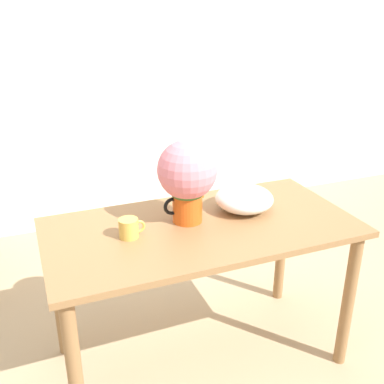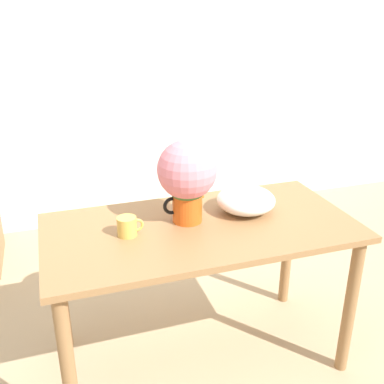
% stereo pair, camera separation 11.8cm
% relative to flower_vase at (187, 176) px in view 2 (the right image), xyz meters
% --- Properties ---
extents(ground_plane, '(12.00, 12.00, 0.00)m').
position_rel_flower_vase_xyz_m(ground_plane, '(-0.02, -0.16, -1.00)').
color(ground_plane, tan).
extents(wall_back, '(8.00, 0.05, 2.60)m').
position_rel_flower_vase_xyz_m(wall_back, '(-0.02, 1.76, 0.30)').
color(wall_back, silver).
rests_on(wall_back, ground_plane).
extents(table, '(1.44, 0.72, 0.78)m').
position_rel_flower_vase_xyz_m(table, '(0.05, -0.06, -0.34)').
color(table, olive).
rests_on(table, ground_plane).
extents(flower_vase, '(0.28, 0.28, 0.39)m').
position_rel_flower_vase_xyz_m(flower_vase, '(0.00, 0.00, 0.00)').
color(flower_vase, '#E05619').
rests_on(flower_vase, table).
extents(coffee_mug, '(0.12, 0.09, 0.09)m').
position_rel_flower_vase_xyz_m(coffee_mug, '(-0.29, -0.05, -0.18)').
color(coffee_mug, gold).
rests_on(coffee_mug, table).
extents(white_bowl, '(0.29, 0.29, 0.12)m').
position_rel_flower_vase_xyz_m(white_bowl, '(0.31, 0.01, -0.17)').
color(white_bowl, white).
rests_on(white_bowl, table).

